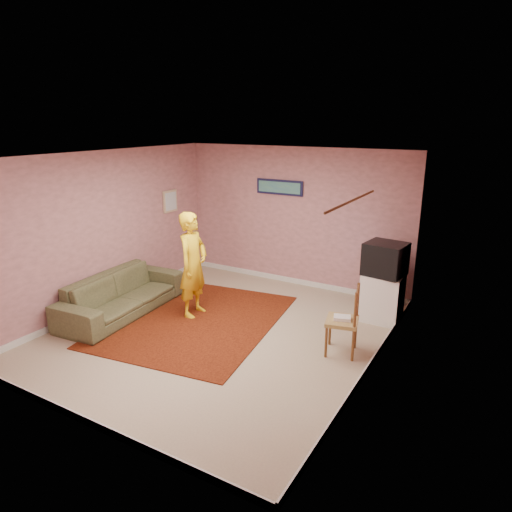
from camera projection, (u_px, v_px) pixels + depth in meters
The scene contains 26 objects.
ground at pixel (220, 332), 6.84m from camera, with size 5.00×5.00×0.00m, color tan.
wall_back at pixel (294, 217), 8.54m from camera, with size 4.50×0.02×2.60m, color #C28086.
wall_front at pixel (71, 311), 4.39m from camera, with size 4.50×0.02×2.60m, color #C28086.
wall_left at pixel (106, 231), 7.54m from camera, with size 0.02×5.00×2.60m, color #C28086.
wall_right at pixel (376, 275), 5.39m from camera, with size 0.02×5.00×2.60m, color #C28086.
ceiling at pixel (216, 156), 6.09m from camera, with size 4.50×5.00×0.02m, color white.
baseboard_back at pixel (292, 280), 8.89m from camera, with size 4.50×0.02×0.10m, color silver.
baseboard_front at pixel (86, 421), 4.76m from camera, with size 4.50×0.02×0.10m, color silver.
baseboard_left at pixel (113, 301), 7.90m from camera, with size 0.02×5.00×0.10m, color silver.
baseboard_right at pixel (367, 369), 5.75m from camera, with size 0.02×5.00×0.10m, color silver.
window at pixel (351, 286), 4.60m from camera, with size 0.01×1.10×1.50m, color black.
curtain_sheer at pixel (344, 310), 4.54m from camera, with size 0.01×0.75×2.10m, color white.
curtain_floral at pixel (363, 288), 5.13m from camera, with size 0.01×0.35×2.10m, color silver.
curtain_rod at pixel (352, 201), 4.37m from camera, with size 0.02×0.02×1.40m, color brown.
picture_back at pixel (280, 187), 8.49m from camera, with size 0.95×0.04×0.28m.
picture_left at pixel (170, 201), 8.78m from camera, with size 0.04×0.38×0.42m.
area_rug at pixel (196, 320), 7.24m from camera, with size 2.41×3.01×0.02m, color black.
tv_cabinet at pixel (382, 297), 7.18m from camera, with size 0.59×0.54×0.76m, color white.
crt_tv at pixel (385, 259), 7.01m from camera, with size 0.66×0.60×0.51m.
chair_a at pixel (376, 274), 7.70m from camera, with size 0.51×0.50×0.49m.
dvd_player at pixel (376, 278), 7.71m from camera, with size 0.32×0.23×0.05m, color silver.
blue_throw at pixel (377, 264), 7.64m from camera, with size 0.42×0.05×0.44m, color #96B9F6.
chair_b at pixel (343, 313), 6.09m from camera, with size 0.50×0.52×0.52m.
game_console at pixel (342, 318), 6.11m from camera, with size 0.22×0.16×0.05m, color white.
sofa at pixel (122, 294), 7.44m from camera, with size 2.25×0.88×0.66m, color brown.
person at pixel (193, 265), 7.24m from camera, with size 0.62×0.41×1.70m, color yellow.
Camera 1 is at (3.57, -5.12, 3.07)m, focal length 32.00 mm.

